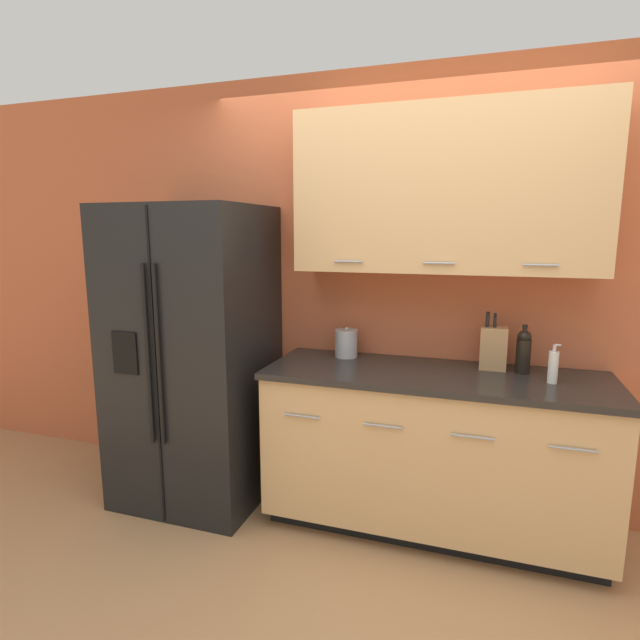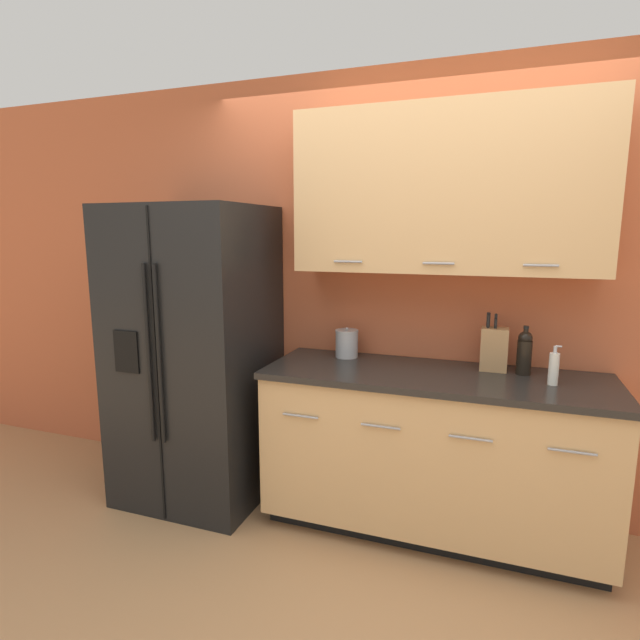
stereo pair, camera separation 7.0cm
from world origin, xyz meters
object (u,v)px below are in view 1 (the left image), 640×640
object	(u,v)px
knife_block	(493,348)
wine_bottle	(523,351)
soap_dispenser	(553,367)
refrigerator	(194,356)
steel_canister	(346,343)

from	to	relation	value
knife_block	wine_bottle	bearing A→B (deg)	-11.96
knife_block	soap_dispenser	bearing A→B (deg)	-32.67
refrigerator	soap_dispenser	xyz separation A→B (m)	(2.03, 0.05, 0.09)
wine_bottle	knife_block	bearing A→B (deg)	168.04
knife_block	wine_bottle	distance (m)	0.16
refrigerator	knife_block	bearing A→B (deg)	7.58
refrigerator	knife_block	world-z (taller)	refrigerator
refrigerator	wine_bottle	distance (m)	1.92
soap_dispenser	knife_block	bearing A→B (deg)	147.33
wine_bottle	steel_canister	size ratio (longest dim) A/B	1.43
refrigerator	soap_dispenser	bearing A→B (deg)	1.44
knife_block	steel_canister	distance (m)	0.84
refrigerator	soap_dispenser	world-z (taller)	refrigerator
refrigerator	steel_canister	distance (m)	0.94
knife_block	wine_bottle	world-z (taller)	knife_block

